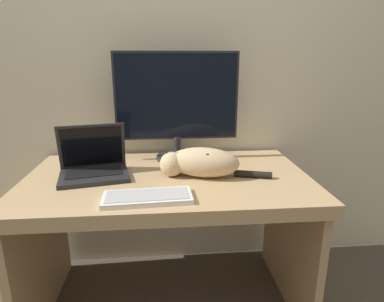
{
  "coord_description": "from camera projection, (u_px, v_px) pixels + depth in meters",
  "views": [
    {
      "loc": [
        -0.01,
        -1.04,
        1.25
      ],
      "look_at": [
        0.11,
        0.34,
        0.84
      ],
      "focal_mm": 30.0,
      "sensor_mm": 36.0,
      "label": 1
    }
  ],
  "objects": [
    {
      "name": "wall_back",
      "position": [
        164.0,
        48.0,
        1.77
      ],
      "size": [
        6.4,
        0.06,
        2.6
      ],
      "color": "beige",
      "rests_on": "ground_plane"
    },
    {
      "name": "desk",
      "position": [
        168.0,
        206.0,
        1.56
      ],
      "size": [
        1.33,
        0.76,
        0.71
      ],
      "color": "tan",
      "rests_on": "ground_plane"
    },
    {
      "name": "monitor",
      "position": [
        177.0,
        104.0,
        1.68
      ],
      "size": [
        0.65,
        0.23,
        0.57
      ],
      "color": "#282828",
      "rests_on": "desk"
    },
    {
      "name": "laptop",
      "position": [
        94.0,
        166.0,
        1.5
      ],
      "size": [
        0.35,
        0.29,
        0.24
      ],
      "rotation": [
        0.0,
        0.0,
        0.21
      ],
      "color": "#232326",
      "rests_on": "desk"
    },
    {
      "name": "external_keyboard",
      "position": [
        147.0,
        197.0,
        1.25
      ],
      "size": [
        0.36,
        0.17,
        0.02
      ],
      "rotation": [
        0.0,
        0.0,
        0.06
      ],
      "color": "white",
      "rests_on": "desk"
    },
    {
      "name": "cat",
      "position": [
        199.0,
        162.0,
        1.49
      ],
      "size": [
        0.52,
        0.23,
        0.14
      ],
      "rotation": [
        0.0,
        0.0,
        -0.27
      ],
      "color": "#D1B284",
      "rests_on": "desk"
    }
  ]
}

